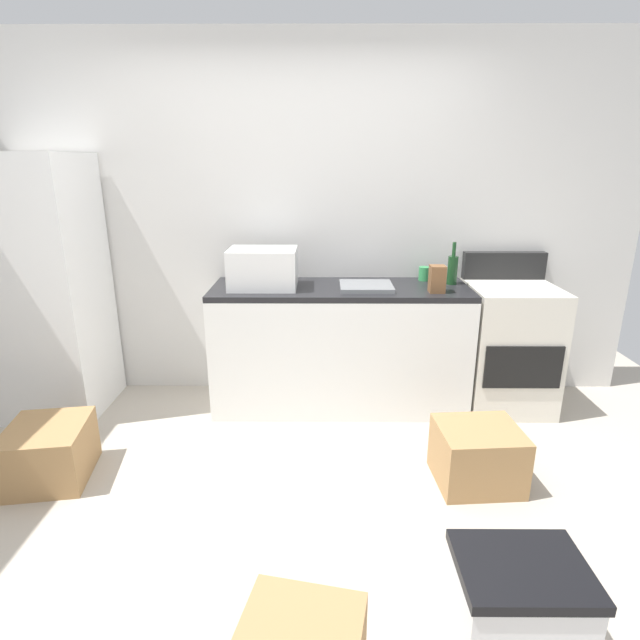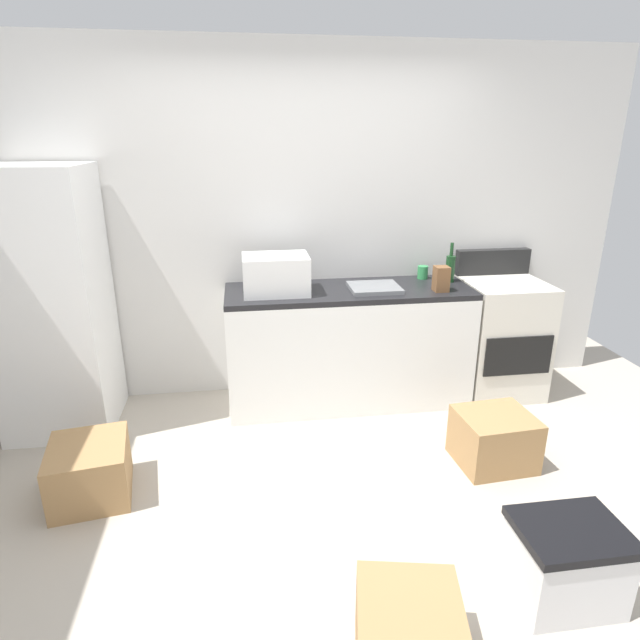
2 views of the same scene
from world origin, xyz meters
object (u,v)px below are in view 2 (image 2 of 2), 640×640
(refrigerator, at_px, (50,303))
(cardboard_box_small, at_px, (408,635))
(cardboard_box_large, at_px, (494,439))
(stove_oven, at_px, (500,335))
(storage_bin, at_px, (566,563))
(knife_block, at_px, (441,279))
(wine_bottle, at_px, (450,268))
(coffee_mug, at_px, (423,272))
(microwave, at_px, (276,274))
(cardboard_box_medium, at_px, (90,471))

(refrigerator, height_order, cardboard_box_small, refrigerator)
(cardboard_box_large, bearing_deg, cardboard_box_small, -126.97)
(stove_oven, xyz_separation_m, storage_bin, (-0.63, -2.00, -0.27))
(knife_block, height_order, cardboard_box_large, knife_block)
(storage_bin, bearing_deg, wine_bottle, 84.25)
(cardboard_box_large, bearing_deg, storage_bin, -98.68)
(stove_oven, bearing_deg, storage_bin, -107.57)
(knife_block, bearing_deg, coffee_mug, 92.59)
(coffee_mug, bearing_deg, storage_bin, -90.92)
(refrigerator, height_order, wine_bottle, refrigerator)
(refrigerator, distance_m, microwave, 1.52)
(storage_bin, bearing_deg, cardboard_box_large, 81.32)
(microwave, relative_size, storage_bin, 1.00)
(cardboard_box_large, bearing_deg, coffee_mug, 95.95)
(wine_bottle, height_order, cardboard_box_medium, wine_bottle)
(coffee_mug, height_order, knife_block, knife_block)
(refrigerator, xyz_separation_m, wine_bottle, (2.85, 0.13, 0.11))
(coffee_mug, relative_size, storage_bin, 0.22)
(cardboard_box_medium, xyz_separation_m, cardboard_box_small, (1.48, -1.28, 0.00))
(microwave, height_order, knife_block, microwave)
(refrigerator, height_order, cardboard_box_large, refrigerator)
(knife_block, bearing_deg, storage_bin, -91.59)
(wine_bottle, height_order, cardboard_box_large, wine_bottle)
(stove_oven, bearing_deg, microwave, -178.89)
(cardboard_box_medium, height_order, storage_bin, storage_bin)
(knife_block, bearing_deg, cardboard_box_medium, -161.12)
(refrigerator, bearing_deg, cardboard_box_large, -18.23)
(cardboard_box_medium, bearing_deg, storage_bin, -24.96)
(wine_bottle, height_order, storage_bin, wine_bottle)
(stove_oven, bearing_deg, refrigerator, -179.03)
(microwave, relative_size, coffee_mug, 4.60)
(coffee_mug, xyz_separation_m, storage_bin, (-0.04, -2.20, -0.76))
(refrigerator, distance_m, knife_block, 2.69)
(coffee_mug, distance_m, cardboard_box_large, 1.41)
(knife_block, relative_size, storage_bin, 0.39)
(cardboard_box_small, bearing_deg, refrigerator, 130.49)
(cardboard_box_large, height_order, storage_bin, storage_bin)
(stove_oven, height_order, cardboard_box_medium, stove_oven)
(cardboard_box_medium, bearing_deg, refrigerator, 112.74)
(wine_bottle, bearing_deg, microwave, -175.24)
(microwave, relative_size, cardboard_box_large, 1.03)
(refrigerator, distance_m, cardboard_box_large, 3.03)
(coffee_mug, relative_size, cardboard_box_small, 0.25)
(coffee_mug, height_order, storage_bin, coffee_mug)
(microwave, bearing_deg, refrigerator, -179.19)
(wine_bottle, relative_size, coffee_mug, 3.00)
(cardboard_box_small, bearing_deg, storage_bin, 15.83)
(refrigerator, bearing_deg, knife_block, -2.21)
(refrigerator, relative_size, stove_oven, 1.63)
(refrigerator, height_order, stove_oven, refrigerator)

